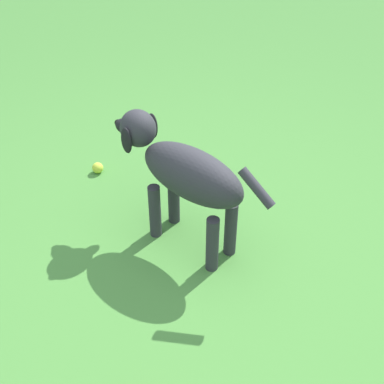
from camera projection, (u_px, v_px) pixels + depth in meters
ground at (203, 276)px, 2.41m from camera, size 14.00×14.00×0.00m
dog at (183, 172)px, 2.36m from camera, size 0.34×0.92×0.63m
tennis_ball_1 at (98, 168)px, 3.04m from camera, size 0.07×0.07×0.07m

